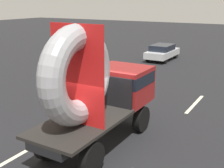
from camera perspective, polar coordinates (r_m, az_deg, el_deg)
ground_plane at (r=10.59m, az=-4.57°, el=-11.58°), size 120.00×120.00×0.00m
flatbed_truck at (r=9.90m, az=-2.45°, el=-0.84°), size 2.02×5.36×4.28m
distant_sedan at (r=25.38m, az=9.82°, el=6.24°), size 1.74×4.05×1.32m
lane_dash_left_near at (r=10.31m, az=-17.97°, el=-13.17°), size 0.16×2.81×0.01m
lane_dash_left_far at (r=16.36m, az=3.72°, el=-1.45°), size 0.16×2.27×0.01m
lane_dash_right_far at (r=14.94m, az=15.89°, el=-3.77°), size 0.16×2.94×0.01m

